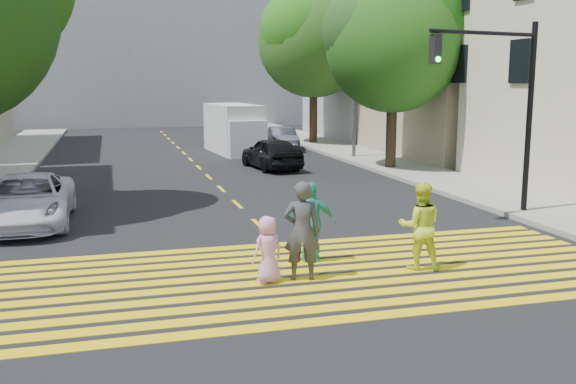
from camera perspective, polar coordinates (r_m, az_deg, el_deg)
name	(u,v)px	position (r m, az deg, el deg)	size (l,w,h in m)	color
ground	(332,295)	(11.83, 3.93, -9.12)	(120.00, 120.00, 0.00)	black
sidewalk_left	(8,161)	(33.10, -23.65, 2.50)	(3.00, 40.00, 0.15)	gray
sidewalk_right	(401,168)	(28.58, 10.05, 2.14)	(3.00, 60.00, 0.15)	gray
crosswalk	(311,275)	(12.98, 2.05, -7.34)	(13.40, 5.30, 0.01)	yellow
lane_line	(187,156)	(33.47, -8.97, 3.17)	(0.12, 34.40, 0.01)	yellow
building_right_tan	(487,58)	(35.01, 17.25, 11.33)	(10.00, 10.00, 10.00)	tan
building_right_grey	(395,63)	(44.68, 9.51, 11.23)	(10.00, 10.00, 10.00)	gray
backdrop_block	(151,56)	(58.70, -12.08, 11.77)	(30.00, 8.00, 12.00)	gray
tree_right_near	(396,37)	(28.14, 9.55, 13.45)	(7.70, 7.45, 8.37)	black
tree_right_far	(315,35)	(39.20, 2.39, 13.75)	(8.51, 8.41, 9.62)	#422418
pedestrian_man	(302,231)	(12.43, 1.25, -3.48)	(0.71, 0.47, 1.95)	#3B3C41
pedestrian_woman	(420,226)	(13.41, 11.66, -2.98)	(0.88, 0.69, 1.82)	#D2EA2F
pedestrian_child	(268,250)	(12.31, -1.80, -5.15)	(0.64, 0.42, 1.31)	#E097C8
pedestrian_extra	(312,222)	(13.68, 2.13, -2.70)	(1.02, 0.42, 1.74)	teal
white_sedan	(27,200)	(18.56, -22.17, -0.69)	(2.25, 4.88, 1.36)	silver
dark_car_near	(271,153)	(28.22, -1.49, 3.49)	(1.67, 4.15, 1.41)	black
silver_car	(234,132)	(39.44, -4.79, 5.31)	(2.03, 5.00, 1.45)	#ABB2BE
dark_car_parked	(283,138)	(36.08, -0.47, 4.78)	(1.36, 3.90, 1.29)	#21232C
white_van	(235,130)	(34.55, -4.73, 5.50)	(2.50, 5.64, 2.59)	silver
traffic_signal	(504,92)	(18.78, 18.68, 8.40)	(3.68, 0.97, 5.45)	black
street_lamp	(352,40)	(31.81, 5.67, 13.30)	(2.28, 0.37, 10.05)	#595959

